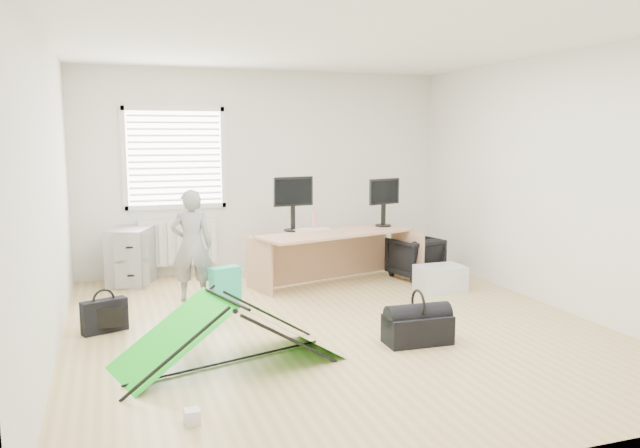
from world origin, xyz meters
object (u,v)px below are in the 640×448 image
object	(u,v)px
thermos	(315,221)
laptop_bag	(104,316)
monitor_left	(293,211)
storage_crate	(440,278)
filing_cabinet	(131,256)
person	(192,245)
office_chair	(415,257)
kite	(227,331)
duffel_bag	(418,329)
monitor_right	(383,209)
desk	(336,259)

from	to	relation	value
thermos	laptop_bag	bearing A→B (deg)	-152.69
monitor_left	storage_crate	bearing A→B (deg)	-37.13
filing_cabinet	person	size ratio (longest dim) A/B	0.56
office_chair	kite	xyz separation A→B (m)	(-2.87, -2.28, 0.00)
duffel_bag	kite	bearing A→B (deg)	-179.98
filing_cabinet	person	world-z (taller)	person
monitor_right	kite	xyz separation A→B (m)	(-2.49, -2.46, -0.63)
desk	duffel_bag	bearing A→B (deg)	-106.52
storage_crate	person	bearing A→B (deg)	169.47
person	laptop_bag	xyz separation A→B (m)	(-0.94, -0.90, -0.47)
laptop_bag	person	bearing A→B (deg)	23.06
storage_crate	kite	bearing A→B (deg)	-151.31
desk	thermos	distance (m)	0.56
laptop_bag	storage_crate	bearing A→B (deg)	-15.11
monitor_left	duffel_bag	world-z (taller)	monitor_left
monitor_right	person	world-z (taller)	person
laptop_bag	kite	bearing A→B (deg)	-71.72
filing_cabinet	monitor_left	bearing A→B (deg)	2.84
monitor_left	thermos	bearing A→B (deg)	-2.28
filing_cabinet	storage_crate	xyz separation A→B (m)	(3.48, -1.54, -0.20)
office_chair	kite	size ratio (longest dim) A/B	0.33
monitor_right	thermos	xyz separation A→B (m)	(-0.93, 0.02, -0.11)
desk	laptop_bag	bearing A→B (deg)	-174.64
filing_cabinet	thermos	bearing A→B (deg)	5.72
thermos	duffel_bag	distance (m)	2.62
monitor_left	thermos	xyz separation A→B (m)	(0.29, 0.02, -0.13)
person	laptop_bag	distance (m)	1.38
filing_cabinet	person	bearing A→B (deg)	-36.98
monitor_left	person	bearing A→B (deg)	-170.63
filing_cabinet	storage_crate	world-z (taller)	filing_cabinet
desk	monitor_left	world-z (taller)	monitor_left
monitor_right	filing_cabinet	bearing A→B (deg)	151.82
office_chair	duffel_bag	world-z (taller)	office_chair
desk	laptop_bag	distance (m)	2.89
desk	thermos	bearing A→B (deg)	107.52
laptop_bag	duffel_bag	world-z (taller)	laptop_bag
person	laptop_bag	bearing A→B (deg)	52.85
monitor_right	laptop_bag	size ratio (longest dim) A/B	1.13
kite	storage_crate	distance (m)	3.23
filing_cabinet	office_chair	bearing A→B (deg)	8.18
laptop_bag	desk	bearing A→B (deg)	-0.01
office_chair	laptop_bag	size ratio (longest dim) A/B	1.39
monitor_right	storage_crate	distance (m)	1.22
desk	office_chair	distance (m)	1.13
desk	monitor_right	xyz separation A→B (m)	(0.75, 0.26, 0.56)
person	storage_crate	world-z (taller)	person
storage_crate	laptop_bag	distance (m)	3.81
thermos	person	xyz separation A→B (m)	(-1.58, -0.40, -0.16)
monitor_left	kite	xyz separation A→B (m)	(-1.27, -2.46, -0.65)
filing_cabinet	duffel_bag	xyz separation A→B (m)	(2.34, -3.13, -0.22)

